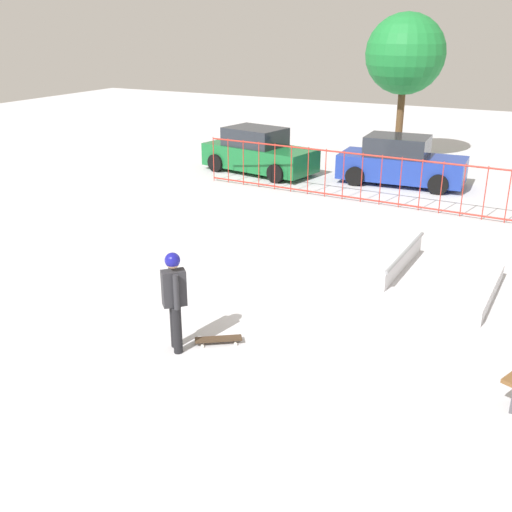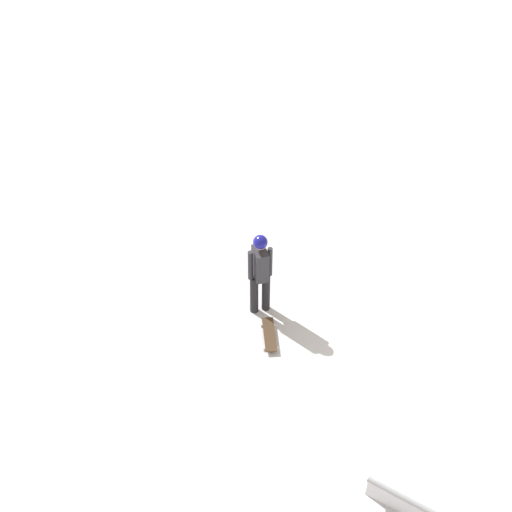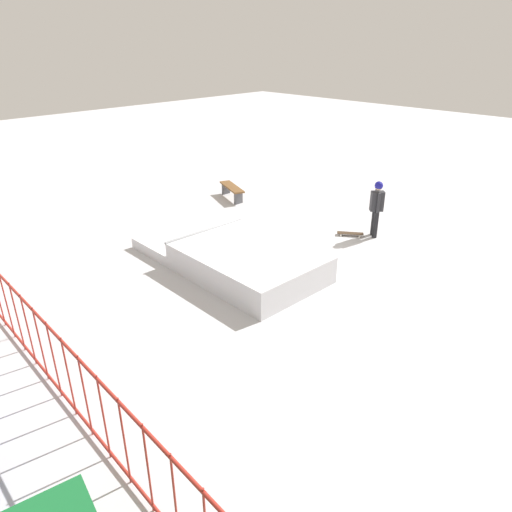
# 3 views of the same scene
# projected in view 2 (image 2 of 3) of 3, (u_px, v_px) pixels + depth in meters

# --- Properties ---
(ground_plane) EXTENTS (60.00, 60.00, 0.00)m
(ground_plane) POSITION_uv_depth(u_px,v_px,m) (414.00, 415.00, 10.47)
(ground_plane) COLOR silver
(skate_ramp) EXTENTS (5.48, 2.76, 0.74)m
(skate_ramp) POSITION_uv_depth(u_px,v_px,m) (489.00, 466.00, 9.42)
(skate_ramp) COLOR silver
(skate_ramp) RESTS_ON ground
(skater) EXTENTS (0.42, 0.43, 1.73)m
(skater) POSITION_uv_depth(u_px,v_px,m) (260.00, 268.00, 11.57)
(skater) COLOR black
(skater) RESTS_ON ground
(skateboard) EXTENTS (0.77, 0.62, 0.09)m
(skateboard) POSITION_uv_depth(u_px,v_px,m) (269.00, 334.00, 11.66)
(skateboard) COLOR #3F2D1E
(skateboard) RESTS_ON ground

